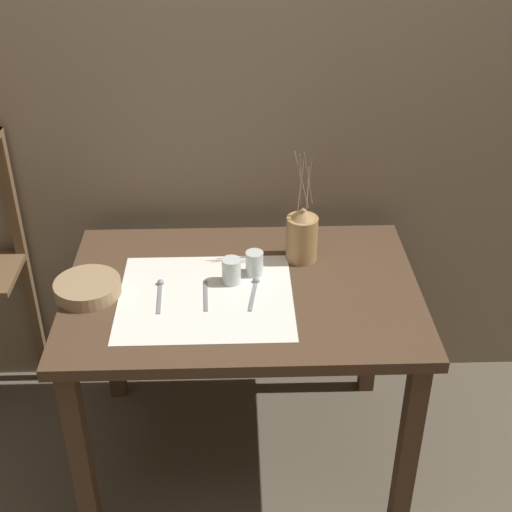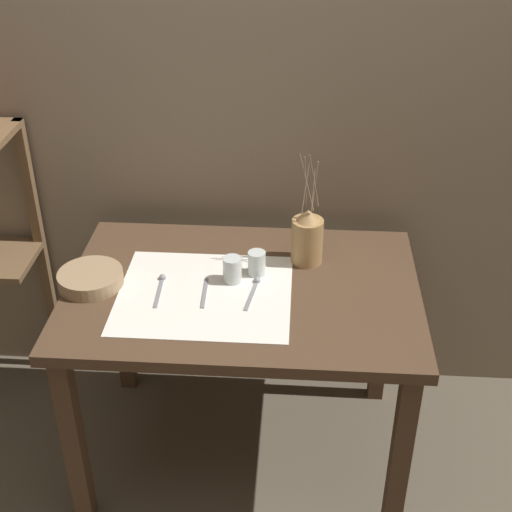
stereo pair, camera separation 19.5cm
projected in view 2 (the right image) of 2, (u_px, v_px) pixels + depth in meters
ground_plane at (244, 449)px, 2.74m from camera, size 12.00×12.00×0.00m
stone_wall_back at (253, 103)px, 2.54m from camera, size 7.00×0.06×2.40m
wooden_table at (243, 312)px, 2.40m from camera, size 1.16×0.80×0.76m
linen_cloth at (205, 294)px, 2.30m from camera, size 0.56×0.49×0.00m
pitcher_with_flowers at (307, 238)px, 2.43m from camera, size 0.11×0.11×0.41m
wooden_bowl at (91, 279)px, 2.34m from camera, size 0.21×0.21×0.05m
glass_tumbler_near at (232, 270)px, 2.34m from camera, size 0.06×0.06×0.09m
glass_tumbler_far at (257, 263)px, 2.38m from camera, size 0.06×0.06×0.08m
spoon_outer at (161, 283)px, 2.35m from camera, size 0.02×0.18×0.02m
fork_outer at (205, 293)px, 2.30m from camera, size 0.02×0.17×0.00m
spoon_inner at (255, 286)px, 2.33m from camera, size 0.04×0.18×0.02m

